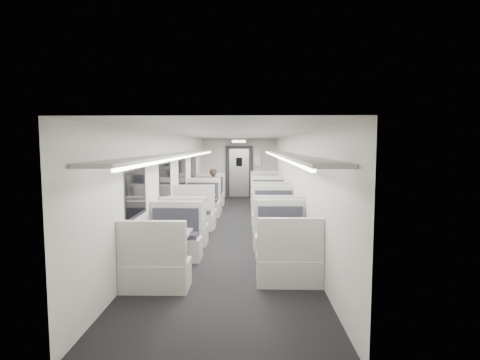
{
  "coord_description": "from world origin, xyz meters",
  "views": [
    {
      "loc": [
        0.37,
        -9.33,
        2.14
      ],
      "look_at": [
        0.13,
        1.54,
        1.12
      ],
      "focal_mm": 28.0,
      "sensor_mm": 36.0,
      "label": 1
    }
  ],
  "objects_px": {
    "passenger": "(214,189)",
    "booth_right_d": "(284,248)",
    "booth_right_a": "(266,195)",
    "vestibule_door": "(239,172)",
    "booth_left_a": "(208,197)",
    "booth_left_c": "(190,221)",
    "booth_right_b": "(270,205)",
    "booth_left_d": "(167,251)",
    "exit_sign": "(239,141)",
    "booth_right_c": "(276,223)",
    "booth_left_b": "(199,208)"
  },
  "relations": [
    {
      "from": "booth_left_a",
      "to": "vestibule_door",
      "type": "height_order",
      "value": "vestibule_door"
    },
    {
      "from": "booth_right_a",
      "to": "exit_sign",
      "type": "distance_m",
      "value": 2.81
    },
    {
      "from": "booth_right_a",
      "to": "vestibule_door",
      "type": "height_order",
      "value": "vestibule_door"
    },
    {
      "from": "booth_left_a",
      "to": "booth_left_c",
      "type": "xyz_separation_m",
      "value": [
        0.0,
        -3.84,
        -0.02
      ]
    },
    {
      "from": "booth_right_c",
      "to": "passenger",
      "type": "bearing_deg",
      "value": 115.28
    },
    {
      "from": "booth_left_c",
      "to": "booth_left_d",
      "type": "xyz_separation_m",
      "value": [
        0.0,
        -2.51,
        0.0
      ]
    },
    {
      "from": "booth_left_c",
      "to": "exit_sign",
      "type": "bearing_deg",
      "value": 80.75
    },
    {
      "from": "booth_left_c",
      "to": "booth_right_b",
      "type": "height_order",
      "value": "booth_right_b"
    },
    {
      "from": "booth_right_b",
      "to": "passenger",
      "type": "xyz_separation_m",
      "value": [
        -1.75,
        1.22,
        0.31
      ]
    },
    {
      "from": "booth_right_b",
      "to": "booth_left_a",
      "type": "bearing_deg",
      "value": 141.39
    },
    {
      "from": "booth_left_d",
      "to": "booth_left_a",
      "type": "bearing_deg",
      "value": 90.0
    },
    {
      "from": "vestibule_door",
      "to": "booth_right_c",
      "type": "bearing_deg",
      "value": -81.71
    },
    {
      "from": "booth_right_b",
      "to": "vestibule_door",
      "type": "relative_size",
      "value": 1.04
    },
    {
      "from": "booth_left_b",
      "to": "booth_right_c",
      "type": "height_order",
      "value": "booth_left_b"
    },
    {
      "from": "booth_left_a",
      "to": "vestibule_door",
      "type": "bearing_deg",
      "value": 70.27
    },
    {
      "from": "booth_left_a",
      "to": "vestibule_door",
      "type": "distance_m",
      "value": 3.04
    },
    {
      "from": "booth_right_a",
      "to": "booth_right_d",
      "type": "distance_m",
      "value": 6.57
    },
    {
      "from": "booth_left_b",
      "to": "booth_right_d",
      "type": "xyz_separation_m",
      "value": [
        2.0,
        -3.93,
        -0.02
      ]
    },
    {
      "from": "booth_right_c",
      "to": "passenger",
      "type": "distance_m",
      "value": 4.11
    },
    {
      "from": "booth_left_a",
      "to": "booth_right_d",
      "type": "height_order",
      "value": "booth_left_a"
    },
    {
      "from": "booth_left_d",
      "to": "booth_right_c",
      "type": "xyz_separation_m",
      "value": [
        2.0,
        2.28,
        0.02
      ]
    },
    {
      "from": "booth_left_a",
      "to": "exit_sign",
      "type": "height_order",
      "value": "exit_sign"
    },
    {
      "from": "booth_left_c",
      "to": "booth_left_a",
      "type": "bearing_deg",
      "value": 90.0
    },
    {
      "from": "vestibule_door",
      "to": "exit_sign",
      "type": "relative_size",
      "value": 3.39
    },
    {
      "from": "exit_sign",
      "to": "booth_left_d",
      "type": "bearing_deg",
      "value": -96.59
    },
    {
      "from": "booth_right_d",
      "to": "passenger",
      "type": "xyz_separation_m",
      "value": [
        -1.75,
        5.72,
        0.34
      ]
    },
    {
      "from": "vestibule_door",
      "to": "booth_right_a",
      "type": "bearing_deg",
      "value": -66.61
    },
    {
      "from": "booth_right_a",
      "to": "booth_right_c",
      "type": "distance_m",
      "value": 4.55
    },
    {
      "from": "booth_right_b",
      "to": "exit_sign",
      "type": "height_order",
      "value": "exit_sign"
    },
    {
      "from": "booth_left_b",
      "to": "passenger",
      "type": "distance_m",
      "value": 1.83
    },
    {
      "from": "booth_left_b",
      "to": "booth_right_d",
      "type": "bearing_deg",
      "value": -63.05
    },
    {
      "from": "booth_right_a",
      "to": "exit_sign",
      "type": "relative_size",
      "value": 3.49
    },
    {
      "from": "booth_left_a",
      "to": "booth_left_c",
      "type": "relative_size",
      "value": 1.06
    },
    {
      "from": "booth_left_b",
      "to": "booth_right_a",
      "type": "bearing_deg",
      "value": 52.8
    },
    {
      "from": "booth_right_a",
      "to": "booth_right_b",
      "type": "bearing_deg",
      "value": -90.0
    },
    {
      "from": "booth_left_b",
      "to": "passenger",
      "type": "bearing_deg",
      "value": 81.98
    },
    {
      "from": "booth_left_a",
      "to": "exit_sign",
      "type": "relative_size",
      "value": 3.38
    },
    {
      "from": "booth_right_c",
      "to": "passenger",
      "type": "relative_size",
      "value": 1.52
    },
    {
      "from": "passenger",
      "to": "vestibule_door",
      "type": "xyz_separation_m",
      "value": [
        0.75,
        3.16,
        0.34
      ]
    },
    {
      "from": "vestibule_door",
      "to": "exit_sign",
      "type": "height_order",
      "value": "exit_sign"
    },
    {
      "from": "booth_right_c",
      "to": "exit_sign",
      "type": "bearing_deg",
      "value": 98.91
    },
    {
      "from": "booth_right_a",
      "to": "vestibule_door",
      "type": "relative_size",
      "value": 1.03
    },
    {
      "from": "booth_left_b",
      "to": "booth_right_c",
      "type": "xyz_separation_m",
      "value": [
        2.0,
        -1.92,
        -0.0
      ]
    },
    {
      "from": "booth_right_b",
      "to": "booth_left_d",
      "type": "bearing_deg",
      "value": -112.8
    },
    {
      "from": "booth_left_a",
      "to": "booth_left_d",
      "type": "relative_size",
      "value": 1.05
    },
    {
      "from": "booth_left_c",
      "to": "booth_right_b",
      "type": "relative_size",
      "value": 0.91
    },
    {
      "from": "booth_left_c",
      "to": "vestibule_door",
      "type": "bearing_deg",
      "value": 81.42
    },
    {
      "from": "booth_right_b",
      "to": "vestibule_door",
      "type": "bearing_deg",
      "value": 102.85
    },
    {
      "from": "passenger",
      "to": "booth_right_d",
      "type": "bearing_deg",
      "value": -85.93
    },
    {
      "from": "booth_right_c",
      "to": "booth_right_b",
      "type": "bearing_deg",
      "value": 90.0
    }
  ]
}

